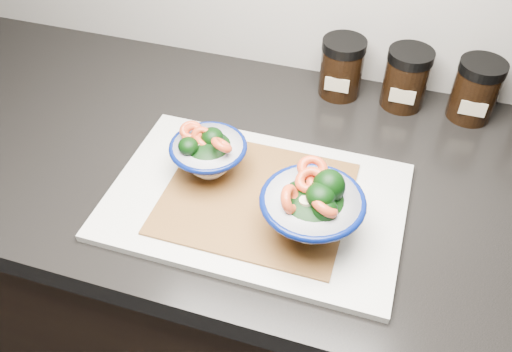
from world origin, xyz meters
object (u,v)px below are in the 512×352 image
(cutting_board, at_px, (256,201))
(spice_jar_a, at_px, (342,67))
(spice_jar_b, at_px, (406,78))
(bowl_right, at_px, (313,208))
(spice_jar_c, at_px, (476,90))
(bowl_left, at_px, (208,153))

(cutting_board, bearing_deg, spice_jar_a, 78.98)
(spice_jar_b, bearing_deg, cutting_board, -119.03)
(bowl_right, xyz_separation_m, spice_jar_c, (0.21, 0.37, -0.01))
(bowl_left, height_order, spice_jar_c, spice_jar_c)
(spice_jar_a, height_order, spice_jar_c, same)
(spice_jar_b, distance_m, spice_jar_c, 0.12)
(spice_jar_a, distance_m, spice_jar_b, 0.12)
(cutting_board, bearing_deg, bowl_right, -23.06)
(cutting_board, relative_size, bowl_right, 3.05)
(cutting_board, xyz_separation_m, spice_jar_a, (0.06, 0.33, 0.05))
(bowl_left, height_order, spice_jar_b, spice_jar_b)
(bowl_left, height_order, spice_jar_a, spice_jar_a)
(cutting_board, height_order, spice_jar_a, spice_jar_a)
(bowl_left, bearing_deg, spice_jar_c, 37.16)
(spice_jar_a, relative_size, spice_jar_b, 1.00)
(bowl_left, xyz_separation_m, spice_jar_c, (0.39, 0.30, 0.00))
(bowl_right, relative_size, spice_jar_c, 1.31)
(spice_jar_b, relative_size, spice_jar_c, 1.00)
(spice_jar_a, xyz_separation_m, spice_jar_b, (0.12, 0.00, 0.00))
(cutting_board, height_order, bowl_right, bowl_right)
(spice_jar_a, bearing_deg, bowl_left, -117.05)
(cutting_board, height_order, spice_jar_c, spice_jar_c)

